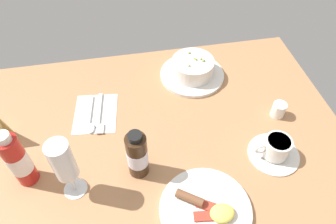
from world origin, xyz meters
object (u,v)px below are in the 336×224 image
Objects in this scene: creamer_jug at (278,110)px; sauce_bottle_red at (18,160)px; porridge_bowl at (193,69)px; breakfast_plate at (206,210)px; coffee_cup at (275,149)px; cutlery_setting at (95,114)px; wine_glass at (63,163)px; sauce_bottle_brown at (137,155)px.

creamer_jug is 74.17cm from sauce_bottle_red.
porridge_bowl is 49.31cm from breakfast_plate.
porridge_bowl is 38.95cm from coffee_cup.
sauce_bottle_red is 47.56cm from breakfast_plate.
cutlery_setting is 0.78× the size of breakfast_plate.
coffee_cup reaches higher than cutlery_setting.
coffee_cup is 0.63× the size of breakfast_plate.
creamer_jug is at bearing -117.14° from coffee_cup.
wine_glass reaches higher than creamer_jug.
wine_glass reaches higher than cutlery_setting.
porridge_bowl is 1.40× the size of sauce_bottle_brown.
sauce_bottle_brown is (37.53, -1.98, 4.51)cm from coffee_cup.
sauce_bottle_brown reaches higher than breakfast_plate.
sauce_bottle_red reaches higher than sauce_bottle_brown.
sauce_bottle_red is (66.40, -4.92, 5.89)cm from coffee_cup.
creamer_jug is at bearing -173.22° from sauce_bottle_red.
creamer_jug is at bearing -165.32° from sauce_bottle_brown.
breakfast_plate reaches higher than cutlery_setting.
coffee_cup is 0.74× the size of wine_glass.
sauce_bottle_red reaches higher than cutlery_setting.
porridge_bowl is 1.15× the size of wine_glass.
sauce_bottle_brown is 0.70× the size of breakfast_plate.
wine_glass is at bearing 42.72° from porridge_bowl.
coffee_cup is 15.33cm from creamer_jug.
coffee_cup is 66.84cm from sauce_bottle_red.
wine_glass is (54.37, 0.56, 9.90)cm from coffee_cup.
porridge_bowl is at bearing -148.93° from sauce_bottle_red.
breakfast_plate is at bearing 135.39° from sauce_bottle_brown.
breakfast_plate is (-43.57, 17.43, -7.72)cm from sauce_bottle_red.
wine_glass reaches higher than sauce_bottle_brown.
cutlery_setting is 3.27× the size of creamer_jug.
porridge_bowl is 60.59cm from sauce_bottle_red.
creamer_jug is 46.27cm from sauce_bottle_brown.
coffee_cup is (-48.55, 24.10, 2.51)cm from cutlery_setting.
cutlery_setting is 25.69cm from sauce_bottle_brown.
breakfast_plate is at bearing 159.24° from wine_glass.
coffee_cup is (-14.71, 36.06, -0.51)cm from porridge_bowl.
sauce_bottle_red is (17.85, 19.18, 8.40)cm from cutlery_setting.
wine_glass is 1.22× the size of sauce_bottle_brown.
breakfast_plate is (-25.72, 36.61, 0.68)cm from cutlery_setting.
sauce_bottle_brown is at bearing -171.41° from wine_glass.
breakfast_plate is at bearing 158.19° from sauce_bottle_red.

